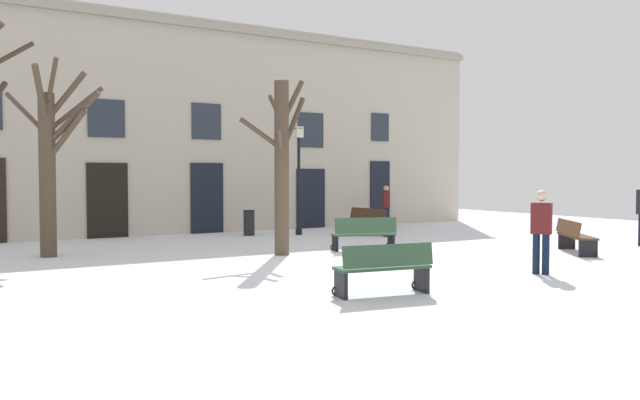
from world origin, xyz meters
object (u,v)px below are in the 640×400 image
bench_facing_shops (364,234)px  bench_back_to_back_right (384,268)px  tree_right_of_center (282,160)px  bench_near_center_tree (575,236)px  litter_bin (249,223)px  person_by_shop_door (386,205)px  streetlamp (299,167)px  bench_back_to_back_left (371,221)px  person_crossing_plaza (541,228)px  tree_near_facade (50,158)px

bench_facing_shops → bench_back_to_back_right: bearing=74.5°
tree_right_of_center → bench_near_center_tree: tree_right_of_center is taller
bench_near_center_tree → bench_back_to_back_right: 7.72m
litter_bin → person_by_shop_door: person_by_shop_door is taller
bench_facing_shops → person_by_shop_door: 7.24m
person_by_shop_door → streetlamp: bearing=-51.9°
streetlamp → person_by_shop_door: size_ratio=2.30×
bench_back_to_back_left → bench_facing_shops: (-2.60, -3.43, -0.01)m
streetlamp → bench_back_to_back_right: (-3.65, -9.78, -1.79)m
tree_right_of_center → person_crossing_plaza: tree_right_of_center is taller
bench_near_center_tree → person_by_shop_door: bearing=32.6°
bench_near_center_tree → person_crossing_plaza: 3.98m
tree_near_facade → bench_back_to_back_right: size_ratio=2.81×
tree_right_of_center → streetlamp: size_ratio=1.20×
tree_right_of_center → tree_near_facade: bearing=154.2°
tree_near_facade → litter_bin: size_ratio=5.67×
bench_back_to_back_right → person_by_shop_door: person_by_shop_door is taller
bench_near_center_tree → person_crossing_plaza: size_ratio=1.04×
bench_back_to_back_left → bench_near_center_tree: 6.75m
bench_facing_shops → litter_bin: bearing=-63.8°
tree_near_facade → person_crossing_plaza: 11.24m
litter_bin → streetlamp: bearing=-23.1°
litter_bin → bench_near_center_tree: bearing=-57.7°
person_by_shop_door → bench_back_to_back_right: bearing=-9.7°
bench_back_to_back_left → tree_near_facade: bearing=88.0°
bench_near_center_tree → person_by_shop_door: size_ratio=1.10×
person_by_shop_door → tree_right_of_center: bearing=-26.7°
tree_near_facade → tree_right_of_center: bearing=-25.8°
person_by_shop_door → bench_near_center_tree: bearing=24.0°
bench_back_to_back_left → bench_back_to_back_right: bench_back_to_back_left is taller
tree_near_facade → person_crossing_plaza: size_ratio=2.81×
tree_near_facade → streetlamp: tree_near_facade is taller
tree_near_facade → streetlamp: (7.76, 1.91, -0.13)m
bench_near_center_tree → bench_facing_shops: bearing=89.7°
bench_near_center_tree → streetlamp: bearing=61.5°
bench_near_center_tree → bench_back_to_back_left: bearing=50.1°
person_by_shop_door → person_crossing_plaza: (-3.89, -10.45, 0.05)m
tree_right_of_center → bench_back_to_back_right: bearing=-99.1°
tree_near_facade → person_crossing_plaza: tree_near_facade is taller
tree_right_of_center → bench_back_to_back_left: 6.06m
person_by_shop_door → person_crossing_plaza: 11.15m
tree_near_facade → person_by_shop_door: 12.35m
streetlamp → person_by_shop_door: (4.19, 0.84, -1.37)m
bench_facing_shops → bench_near_center_tree: bearing=160.1°
bench_back_to_back_left → litter_bin: bearing=56.6°
streetlamp → person_crossing_plaza: bearing=-88.2°
person_crossing_plaza → bench_back_to_back_right: bearing=-118.2°
litter_bin → person_crossing_plaza: bearing=-80.0°
bench_back_to_back_left → bench_near_center_tree: bearing=-171.5°
litter_bin → bench_facing_shops: 5.36m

